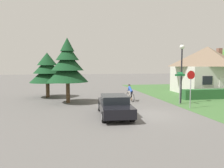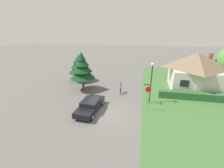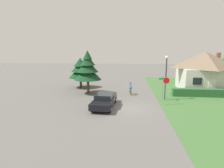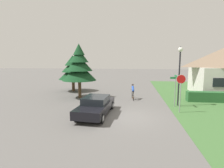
{
  "view_description": "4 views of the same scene",
  "coord_description": "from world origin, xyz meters",
  "px_view_note": "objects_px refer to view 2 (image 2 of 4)",
  "views": [
    {
      "loc": [
        -4.96,
        -13.55,
        3.25
      ],
      "look_at": [
        -1.58,
        4.32,
        1.72
      ],
      "focal_mm": 35.0,
      "sensor_mm": 36.0,
      "label": 1
    },
    {
      "loc": [
        3.09,
        -13.77,
        8.68
      ],
      "look_at": [
        -0.52,
        4.01,
        1.92
      ],
      "focal_mm": 24.0,
      "sensor_mm": 36.0,
      "label": 2
    },
    {
      "loc": [
        0.31,
        -16.48,
        5.33
      ],
      "look_at": [
        -1.72,
        2.75,
        1.86
      ],
      "focal_mm": 28.0,
      "sensor_mm": 36.0,
      "label": 3
    },
    {
      "loc": [
        0.57,
        -11.91,
        3.92
      ],
      "look_at": [
        -1.54,
        4.03,
        1.75
      ],
      "focal_mm": 28.0,
      "sensor_mm": 36.0,
      "label": 4
    }
  ],
  "objects_px": {
    "cottage_house": "(195,70)",
    "street_name_sign": "(147,89)",
    "conifer_tall_near": "(82,68)",
    "stop_sign": "(148,94)",
    "street_lamp": "(152,75)",
    "conifer_tall_far": "(79,65)",
    "cyclist": "(120,88)",
    "sedan_left_lane": "(90,105)"
  },
  "relations": [
    {
      "from": "street_lamp",
      "to": "conifer_tall_far",
      "type": "relative_size",
      "value": 1.12
    },
    {
      "from": "cottage_house",
      "to": "sedan_left_lane",
      "type": "bearing_deg",
      "value": -142.05
    },
    {
      "from": "street_name_sign",
      "to": "sedan_left_lane",
      "type": "bearing_deg",
      "value": -154.11
    },
    {
      "from": "cottage_house",
      "to": "street_name_sign",
      "type": "xyz_separation_m",
      "value": [
        -6.87,
        -6.51,
        -0.97
      ]
    },
    {
      "from": "stop_sign",
      "to": "cottage_house",
      "type": "bearing_deg",
      "value": -131.89
    },
    {
      "from": "sedan_left_lane",
      "to": "street_name_sign",
      "type": "relative_size",
      "value": 1.8
    },
    {
      "from": "sedan_left_lane",
      "to": "conifer_tall_far",
      "type": "xyz_separation_m",
      "value": [
        -5.1,
        9.37,
        2.16
      ]
    },
    {
      "from": "stop_sign",
      "to": "street_lamp",
      "type": "xyz_separation_m",
      "value": [
        0.36,
        2.11,
        1.59
      ]
    },
    {
      "from": "street_lamp",
      "to": "conifer_tall_near",
      "type": "height_order",
      "value": "conifer_tall_near"
    },
    {
      "from": "cottage_house",
      "to": "street_lamp",
      "type": "height_order",
      "value": "cottage_house"
    },
    {
      "from": "conifer_tall_far",
      "to": "street_name_sign",
      "type": "bearing_deg",
      "value": -29.58
    },
    {
      "from": "sedan_left_lane",
      "to": "cyclist",
      "type": "relative_size",
      "value": 2.64
    },
    {
      "from": "sedan_left_lane",
      "to": "stop_sign",
      "type": "relative_size",
      "value": 1.69
    },
    {
      "from": "stop_sign",
      "to": "street_name_sign",
      "type": "bearing_deg",
      "value": -91.25
    },
    {
      "from": "conifer_tall_near",
      "to": "conifer_tall_far",
      "type": "xyz_separation_m",
      "value": [
        -2.08,
        3.77,
        -0.47
      ]
    },
    {
      "from": "cyclist",
      "to": "stop_sign",
      "type": "bearing_deg",
      "value": -145.47
    },
    {
      "from": "cottage_house",
      "to": "conifer_tall_far",
      "type": "xyz_separation_m",
      "value": [
        -18.12,
        -0.12,
        -0.01
      ]
    },
    {
      "from": "cottage_house",
      "to": "conifer_tall_far",
      "type": "distance_m",
      "value": 18.12
    },
    {
      "from": "stop_sign",
      "to": "conifer_tall_far",
      "type": "xyz_separation_m",
      "value": [
        -11.27,
        8.02,
        0.81
      ]
    },
    {
      "from": "street_name_sign",
      "to": "cyclist",
      "type": "bearing_deg",
      "value": 145.22
    },
    {
      "from": "street_lamp",
      "to": "conifer_tall_far",
      "type": "xyz_separation_m",
      "value": [
        -11.62,
        5.91,
        -0.77
      ]
    },
    {
      "from": "stop_sign",
      "to": "sedan_left_lane",
      "type": "bearing_deg",
      "value": 10.52
    },
    {
      "from": "conifer_tall_near",
      "to": "street_lamp",
      "type": "bearing_deg",
      "value": -12.64
    },
    {
      "from": "conifer_tall_far",
      "to": "sedan_left_lane",
      "type": "bearing_deg",
      "value": -61.43
    },
    {
      "from": "stop_sign",
      "to": "conifer_tall_far",
      "type": "relative_size",
      "value": 0.63
    },
    {
      "from": "cyclist",
      "to": "street_name_sign",
      "type": "relative_size",
      "value": 0.68
    },
    {
      "from": "cyclist",
      "to": "stop_sign",
      "type": "relative_size",
      "value": 0.64
    },
    {
      "from": "sedan_left_lane",
      "to": "cyclist",
      "type": "bearing_deg",
      "value": -21.72
    },
    {
      "from": "cottage_house",
      "to": "street_name_sign",
      "type": "bearing_deg",
      "value": -134.69
    },
    {
      "from": "cottage_house",
      "to": "sedan_left_lane",
      "type": "xyz_separation_m",
      "value": [
        -13.01,
        -9.49,
        -2.17
      ]
    },
    {
      "from": "street_lamp",
      "to": "stop_sign",
      "type": "bearing_deg",
      "value": -99.61
    },
    {
      "from": "conifer_tall_near",
      "to": "conifer_tall_far",
      "type": "height_order",
      "value": "conifer_tall_near"
    },
    {
      "from": "cottage_house",
      "to": "street_name_sign",
      "type": "distance_m",
      "value": 9.51
    },
    {
      "from": "cyclist",
      "to": "conifer_tall_near",
      "type": "relative_size",
      "value": 0.33
    },
    {
      "from": "street_lamp",
      "to": "cottage_house",
      "type": "bearing_deg",
      "value": 42.89
    },
    {
      "from": "cyclist",
      "to": "conifer_tall_near",
      "type": "height_order",
      "value": "conifer_tall_near"
    },
    {
      "from": "cyclist",
      "to": "conifer_tall_far",
      "type": "xyz_separation_m",
      "value": [
        -7.69,
        3.91,
        2.09
      ]
    },
    {
      "from": "cottage_house",
      "to": "street_lamp",
      "type": "distance_m",
      "value": 8.89
    },
    {
      "from": "conifer_tall_far",
      "to": "cyclist",
      "type": "bearing_deg",
      "value": -26.96
    },
    {
      "from": "sedan_left_lane",
      "to": "conifer_tall_far",
      "type": "distance_m",
      "value": 10.88
    },
    {
      "from": "cottage_house",
      "to": "conifer_tall_near",
      "type": "xyz_separation_m",
      "value": [
        -16.04,
        -3.89,
        0.46
      ]
    },
    {
      "from": "stop_sign",
      "to": "street_name_sign",
      "type": "xyz_separation_m",
      "value": [
        -0.02,
        1.64,
        -0.14
      ]
    }
  ]
}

